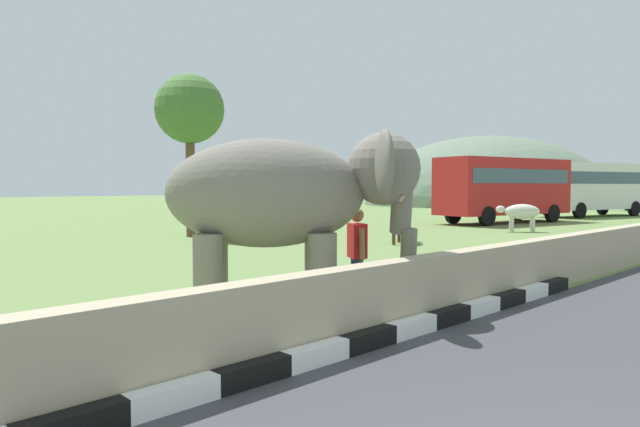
{
  "coord_description": "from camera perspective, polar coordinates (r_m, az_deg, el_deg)",
  "views": [
    {
      "loc": [
        -3.37,
        -0.48,
        2.03
      ],
      "look_at": [
        2.81,
        5.83,
        1.6
      ],
      "focal_mm": 31.79,
      "sensor_mm": 36.0,
      "label": 1
    }
  ],
  "objects": [
    {
      "name": "person_handler",
      "position": [
        9.58,
        3.75,
        -3.83
      ],
      "size": [
        0.41,
        0.6,
        1.66
      ],
      "color": "navy",
      "rests_on": "ground_plane"
    },
    {
      "name": "barrier_parapet",
      "position": [
        7.39,
        3.59,
        -9.18
      ],
      "size": [
        28.0,
        0.36,
        1.0
      ],
      "primitive_type": "cube",
      "color": "tan",
      "rests_on": "ground_plane"
    },
    {
      "name": "bus_red",
      "position": [
        32.51,
        18.03,
        2.75
      ],
      "size": [
        8.73,
        4.1,
        3.5
      ],
      "color": "#B21E1E",
      "rests_on": "ground_plane"
    },
    {
      "name": "elephant",
      "position": [
        8.88,
        -3.13,
        1.78
      ],
      "size": [
        3.91,
        3.73,
        2.88
      ],
      "color": "slate",
      "rests_on": "ground_plane"
    },
    {
      "name": "hill_east",
      "position": [
        66.74,
        16.65,
        0.95
      ],
      "size": [
        31.52,
        25.21,
        15.14
      ],
      "color": "slate",
      "rests_on": "ground_plane"
    },
    {
      "name": "tree_distant",
      "position": [
        23.31,
        -12.99,
        10.02
      ],
      "size": [
        2.73,
        2.73,
        6.43
      ],
      "color": "brown",
      "rests_on": "ground_plane"
    },
    {
      "name": "cow_mid",
      "position": [
        20.05,
        8.24,
        -0.54
      ],
      "size": [
        1.88,
        1.22,
        1.23
      ],
      "color": "#473323",
      "rests_on": "ground_plane"
    },
    {
      "name": "striped_curb",
      "position": [
        5.77,
        -10.54,
        -16.59
      ],
      "size": [
        16.2,
        0.2,
        0.24
      ],
      "color": "white",
      "rests_on": "ground_plane"
    },
    {
      "name": "cow_near",
      "position": [
        26.36,
        19.58,
        0.12
      ],
      "size": [
        1.55,
        1.7,
        1.23
      ],
      "color": "beige",
      "rests_on": "ground_plane"
    },
    {
      "name": "bus_white",
      "position": [
        41.63,
        25.72,
        2.6
      ],
      "size": [
        9.07,
        4.76,
        3.5
      ],
      "color": "silver",
      "rests_on": "ground_plane"
    }
  ]
}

